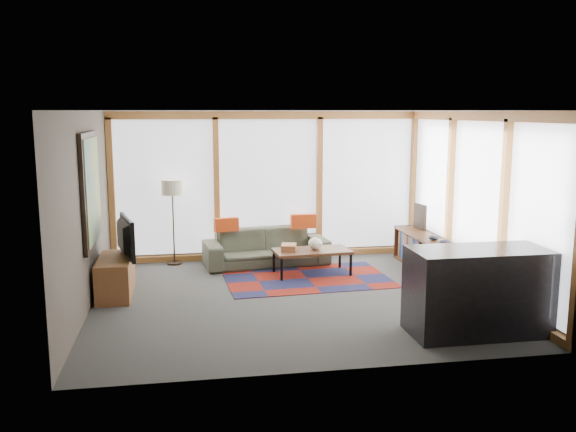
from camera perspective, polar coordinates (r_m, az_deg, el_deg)
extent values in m
plane|color=#30312E|center=(8.68, 0.45, -7.62)|extent=(5.50, 5.50, 0.00)
cube|color=#463F35|center=(8.36, -18.43, 0.36)|extent=(0.04, 5.00, 2.60)
cube|color=#463F35|center=(5.99, 4.68, -2.73)|extent=(5.50, 0.04, 2.60)
cube|color=silver|center=(8.29, 0.47, 9.81)|extent=(5.50, 5.00, 0.04)
cube|color=white|center=(10.81, -1.85, 2.87)|extent=(5.30, 0.02, 2.35)
cube|color=white|center=(9.26, 17.27, 1.29)|extent=(0.02, 4.80, 2.35)
cube|color=black|center=(8.62, -18.00, 2.33)|extent=(0.05, 1.35, 1.55)
cube|color=gold|center=(8.61, -17.80, 2.33)|extent=(0.02, 1.20, 1.40)
cube|color=maroon|center=(9.62, 1.82, -5.86)|extent=(2.62, 1.77, 0.01)
imported|color=#303426|center=(10.43, -2.06, -2.93)|extent=(2.17, 1.05, 0.61)
cube|color=#B13610|center=(10.25, -5.79, -0.80)|extent=(0.42, 0.21, 0.22)
cube|color=#B13610|center=(10.48, 1.44, -0.49)|extent=(0.44, 0.14, 0.24)
cube|color=brown|center=(9.74, 0.07, -2.94)|extent=(0.29, 0.34, 0.10)
ellipsoid|color=beige|center=(9.78, 2.56, -2.60)|extent=(0.24, 0.24, 0.19)
ellipsoid|color=black|center=(9.59, 14.50, -2.39)|extent=(0.20, 0.20, 0.10)
ellipsoid|color=black|center=(9.93, 13.48, -1.98)|extent=(0.19, 0.19, 0.08)
cube|color=black|center=(10.78, 12.26, -0.06)|extent=(0.11, 0.34, 0.44)
cube|color=brown|center=(9.04, -15.83, -5.48)|extent=(0.46, 1.10, 0.55)
imported|color=black|center=(8.93, -15.45, -1.94)|extent=(0.36, 0.99, 0.57)
cube|color=black|center=(7.54, 17.31, -6.74)|extent=(1.60, 0.75, 1.02)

